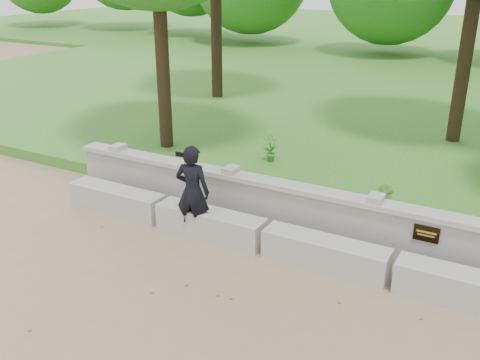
# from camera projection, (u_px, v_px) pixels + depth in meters

# --- Properties ---
(concrete_bench) EXTENTS (11.90, 0.45, 0.45)m
(concrete_bench) POSITION_uv_depth(u_px,v_px,m) (392.00, 271.00, 7.46)
(concrete_bench) COLOR #AFADA6
(concrete_bench) RESTS_ON ground
(parapet_wall) EXTENTS (12.50, 0.35, 0.90)m
(parapet_wall) POSITION_uv_depth(u_px,v_px,m) (406.00, 235.00, 7.94)
(parapet_wall) COLOR #A5A39C
(parapet_wall) RESTS_ON ground
(man_main) EXTENTS (0.63, 0.57, 1.57)m
(man_main) POSITION_uv_depth(u_px,v_px,m) (193.00, 192.00, 8.64)
(man_main) COLOR black
(man_main) RESTS_ON ground
(shrub_a) EXTENTS (0.39, 0.37, 0.62)m
(shrub_a) POSITION_uv_depth(u_px,v_px,m) (270.00, 148.00, 11.45)
(shrub_a) COLOR #42842C
(shrub_a) RESTS_ON lawn
(shrub_b) EXTENTS (0.45, 0.45, 0.64)m
(shrub_b) POSITION_uv_depth(u_px,v_px,m) (383.00, 204.00, 8.71)
(shrub_b) COLOR #42842C
(shrub_b) RESTS_ON lawn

